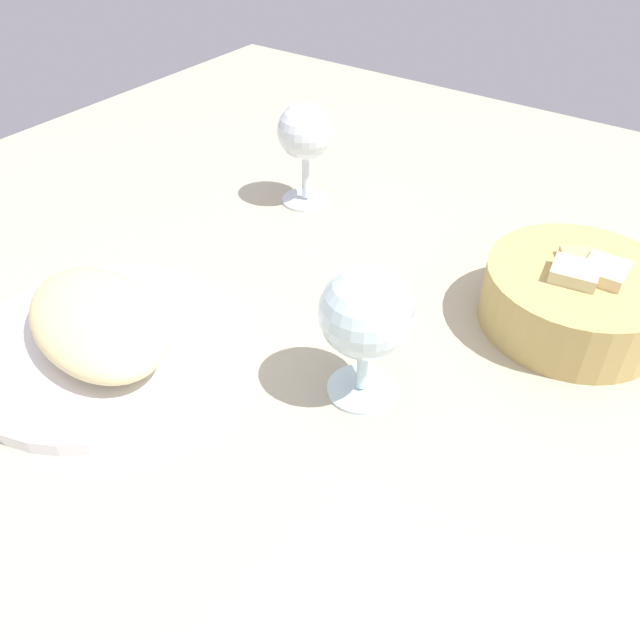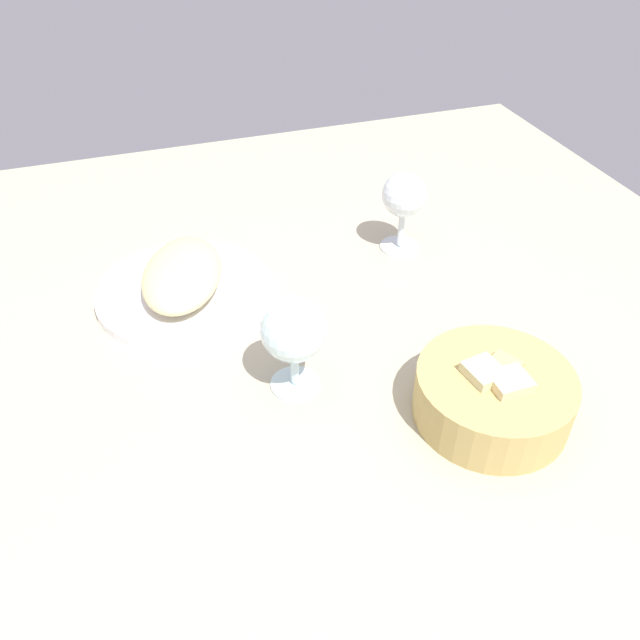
% 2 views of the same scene
% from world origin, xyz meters
% --- Properties ---
extents(ground_plane, '(1.40, 1.40, 0.02)m').
position_xyz_m(ground_plane, '(0.00, 0.00, -0.01)').
color(ground_plane, '#B4AB8D').
extents(plate, '(0.25, 0.25, 0.01)m').
position_xyz_m(plate, '(-0.18, -0.14, 0.01)').
color(plate, white).
rests_on(plate, ground_plane).
extents(omelette, '(0.21, 0.16, 0.05)m').
position_xyz_m(omelette, '(-0.18, -0.14, 0.04)').
color(omelette, beige).
rests_on(omelette, plate).
extents(lettuce_garnish, '(0.05, 0.05, 0.01)m').
position_xyz_m(lettuce_garnish, '(-0.24, -0.12, 0.02)').
color(lettuce_garnish, '#478C36').
rests_on(lettuce_garnish, plate).
extents(bread_basket, '(0.18, 0.18, 0.07)m').
position_xyz_m(bread_basket, '(0.17, 0.16, 0.03)').
color(bread_basket, tan).
rests_on(bread_basket, ground_plane).
extents(wine_glass_near, '(0.08, 0.08, 0.13)m').
position_xyz_m(wine_glass_near, '(0.05, -0.04, 0.09)').
color(wine_glass_near, silver).
rests_on(wine_glass_near, ground_plane).
extents(wine_glass_far, '(0.07, 0.07, 0.13)m').
position_xyz_m(wine_glass_far, '(-0.20, 0.21, 0.09)').
color(wine_glass_far, silver).
rests_on(wine_glass_far, ground_plane).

